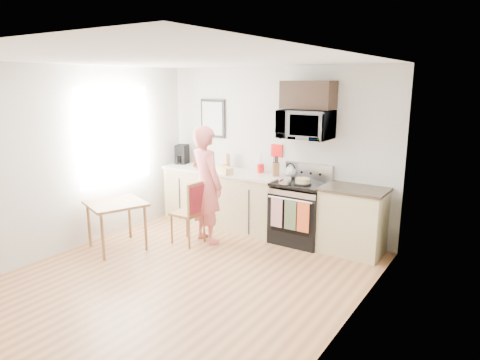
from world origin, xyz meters
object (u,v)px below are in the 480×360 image
Objects in this scene: person at (206,185)px; cake at (303,181)px; microwave at (306,125)px; dining_table at (116,208)px; range at (300,214)px; chair at (194,205)px.

cake is (1.25, 0.65, 0.09)m from person.
microwave is 0.43× the size of person.
person is at bearing 46.82° from dining_table.
microwave reaches higher than person.
range is 2.69m from dining_table.
person is (-1.18, -0.75, 0.44)m from range.
range is 0.54m from cake.
cake is at bearing -134.70° from person.
cake is at bearing -54.24° from range.
range reaches higher than chair.
range is 1.53× the size of microwave.
chair is 1.61m from cake.
range is 4.49× the size of cake.
person is at bearing -144.15° from microwave.
cake reaches higher than chair.
range is 1.21× the size of chair.
range is 1.47m from person.
cake is at bearing -70.54° from microwave.
range is 1.58m from chair.
cake is at bearing 34.46° from chair.
microwave is 0.91× the size of dining_table.
cake is (0.07, -0.20, -0.79)m from microwave.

